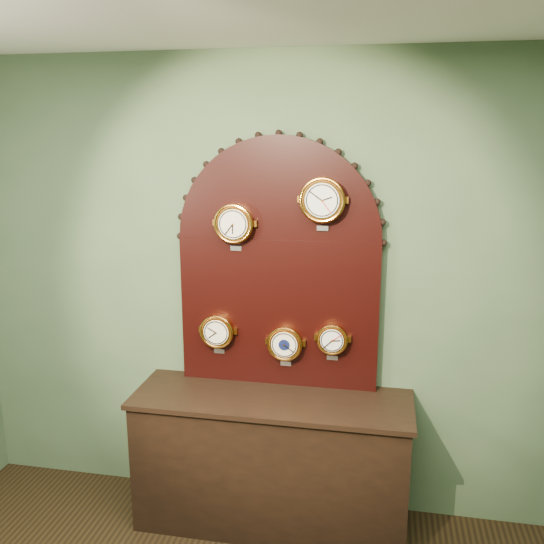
% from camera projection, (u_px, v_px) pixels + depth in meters
% --- Properties ---
extents(wall_back, '(4.00, 0.00, 4.00)m').
position_uv_depth(wall_back, '(280.00, 291.00, 3.55)').
color(wall_back, '#486042').
rests_on(wall_back, ground).
extents(shop_counter, '(1.60, 0.50, 0.80)m').
position_uv_depth(shop_counter, '(271.00, 463.00, 3.53)').
color(shop_counter, black).
rests_on(shop_counter, ground_plane).
extents(display_board, '(1.26, 0.06, 1.53)m').
position_uv_depth(display_board, '(278.00, 257.00, 3.45)').
color(display_board, black).
rests_on(display_board, shop_counter).
extents(roman_clock, '(0.23, 0.08, 0.28)m').
position_uv_depth(roman_clock, '(234.00, 223.00, 3.39)').
color(roman_clock, orange).
rests_on(roman_clock, display_board).
extents(arabic_clock, '(0.26, 0.08, 0.31)m').
position_uv_depth(arabic_clock, '(323.00, 200.00, 3.26)').
color(arabic_clock, orange).
rests_on(arabic_clock, display_board).
extents(hygrometer, '(0.21, 0.08, 0.26)m').
position_uv_depth(hygrometer, '(217.00, 331.00, 3.56)').
color(hygrometer, orange).
rests_on(hygrometer, display_board).
extents(barometer, '(0.21, 0.08, 0.26)m').
position_uv_depth(barometer, '(285.00, 343.00, 3.50)').
color(barometer, orange).
rests_on(barometer, display_board).
extents(tide_clock, '(0.18, 0.08, 0.24)m').
position_uv_depth(tide_clock, '(332.00, 339.00, 3.44)').
color(tide_clock, orange).
rests_on(tide_clock, display_board).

